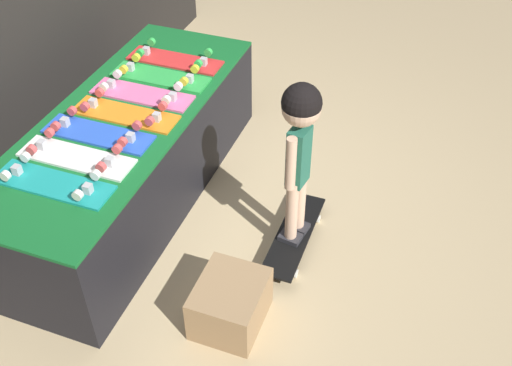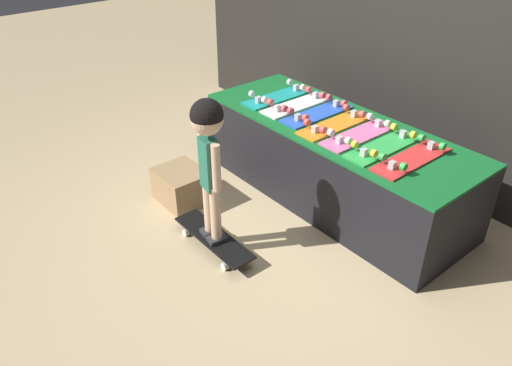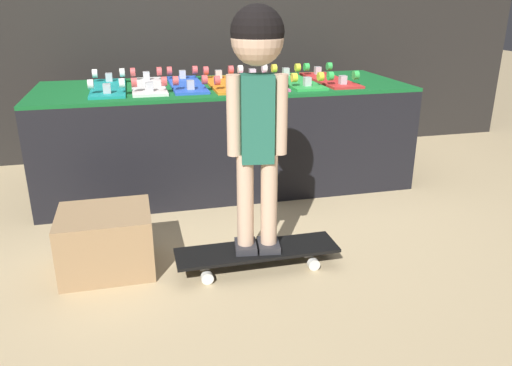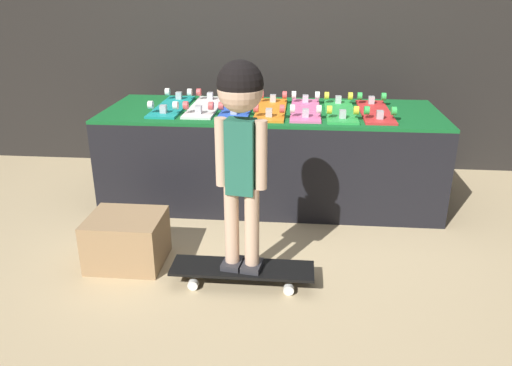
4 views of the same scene
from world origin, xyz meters
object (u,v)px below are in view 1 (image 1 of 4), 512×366
at_px(storage_box, 230,304).
at_px(skateboard_on_floor, 294,236).
at_px(skateboard_white_on_rack, 76,156).
at_px(skateboard_red_on_rack, 175,59).
at_px(child, 300,136).
at_px(skateboard_blue_on_rack, 98,133).
at_px(skateboard_green_on_rack, 160,75).
at_px(skateboard_teal_on_rack, 53,182).
at_px(skateboard_pink_on_rack, 142,93).
at_px(skateboard_orange_on_rack, 125,113).

bearing_deg(storage_box, skateboard_on_floor, -12.95).
height_order(skateboard_white_on_rack, skateboard_red_on_rack, same).
bearing_deg(skateboard_red_on_rack, skateboard_white_on_rack, 178.29).
bearing_deg(storage_box, child, -12.95).
xyz_separation_m(skateboard_blue_on_rack, skateboard_on_floor, (0.16, -1.14, -0.58)).
distance_m(skateboard_white_on_rack, skateboard_on_floor, 1.33).
xyz_separation_m(skateboard_red_on_rack, skateboard_on_floor, (-0.75, -1.10, -0.58)).
height_order(skateboard_green_on_rack, skateboard_red_on_rack, same).
bearing_deg(child, skateboard_on_floor, -88.79).
relative_size(skateboard_teal_on_rack, skateboard_on_floor, 0.89).
xyz_separation_m(skateboard_red_on_rack, child, (-0.75, -1.10, 0.16)).
relative_size(skateboard_green_on_rack, skateboard_red_on_rack, 1.00).
bearing_deg(skateboard_teal_on_rack, skateboard_blue_on_rack, 1.58).
distance_m(skateboard_white_on_rack, storage_box, 1.15).
bearing_deg(skateboard_green_on_rack, storage_box, -141.04).
bearing_deg(skateboard_blue_on_rack, storage_box, -116.23).
relative_size(skateboard_pink_on_rack, skateboard_green_on_rack, 1.00).
distance_m(skateboard_pink_on_rack, skateboard_green_on_rack, 0.23).
distance_m(skateboard_on_floor, child, 0.74).
height_order(skateboard_red_on_rack, child, child).
xyz_separation_m(skateboard_green_on_rack, skateboard_on_floor, (-0.53, -1.10, -0.58)).
relative_size(skateboard_on_floor, storage_box, 1.84).
bearing_deg(skateboard_teal_on_rack, child, -61.48).
height_order(skateboard_teal_on_rack, skateboard_green_on_rack, same).
xyz_separation_m(skateboard_teal_on_rack, storage_box, (-0.03, -0.98, -0.52)).
bearing_deg(skateboard_white_on_rack, skateboard_on_floor, -71.28).
height_order(skateboard_pink_on_rack, child, child).
relative_size(skateboard_white_on_rack, skateboard_blue_on_rack, 1.00).
relative_size(skateboard_orange_on_rack, storage_box, 1.64).
relative_size(skateboard_blue_on_rack, storage_box, 1.64).
bearing_deg(storage_box, skateboard_green_on_rack, 38.96).
bearing_deg(skateboard_orange_on_rack, skateboard_on_floor, -93.69).
height_order(skateboard_orange_on_rack, storage_box, skateboard_orange_on_rack).
bearing_deg(skateboard_pink_on_rack, skateboard_red_on_rack, -0.34).
relative_size(skateboard_white_on_rack, skateboard_on_floor, 0.89).
bearing_deg(skateboard_red_on_rack, skateboard_blue_on_rack, 177.59).
bearing_deg(skateboard_white_on_rack, child, -71.28).
height_order(skateboard_orange_on_rack, skateboard_red_on_rack, same).
bearing_deg(skateboard_teal_on_rack, skateboard_green_on_rack, -1.59).
distance_m(skateboard_teal_on_rack, skateboard_white_on_rack, 0.23).
bearing_deg(skateboard_blue_on_rack, skateboard_green_on_rack, -3.70).
height_order(skateboard_teal_on_rack, storage_box, skateboard_teal_on_rack).
xyz_separation_m(skateboard_teal_on_rack, skateboard_green_on_rack, (1.14, -0.03, 0.00)).
xyz_separation_m(skateboard_orange_on_rack, child, (-0.07, -1.09, 0.16)).
relative_size(skateboard_blue_on_rack, skateboard_orange_on_rack, 1.00).
bearing_deg(skateboard_orange_on_rack, storage_box, -127.12).
height_order(skateboard_orange_on_rack, skateboard_on_floor, skateboard_orange_on_rack).
relative_size(skateboard_pink_on_rack, child, 0.63).
bearing_deg(storage_box, skateboard_orange_on_rack, 52.88).
height_order(skateboard_white_on_rack, storage_box, skateboard_white_on_rack).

